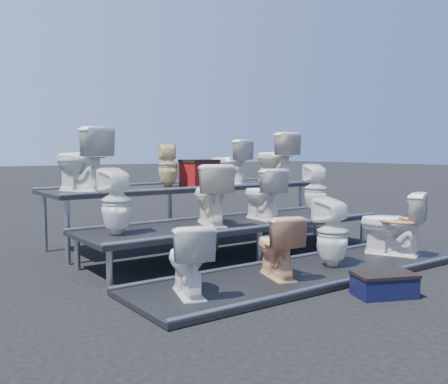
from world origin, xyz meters
TOP-DOWN VIEW (x-y plane):
  - ground at (0.00, 0.00)m, footprint 80.00×80.00m
  - tier_front at (0.00, -1.30)m, footprint 4.20×1.20m
  - tier_mid at (0.00, 0.00)m, footprint 4.20×1.20m
  - tier_back at (0.00, 1.30)m, footprint 4.20×1.20m
  - toilet_0 at (-1.55, -1.30)m, footprint 0.57×0.75m
  - toilet_1 at (-0.44, -1.30)m, footprint 0.56×0.75m
  - toilet_2 at (0.42, -1.30)m, footprint 0.37×0.38m
  - toilet_3 at (1.53, -1.30)m, footprint 0.75×0.91m
  - toilet_4 at (-1.69, 0.00)m, footprint 0.36×0.37m
  - toilet_5 at (-0.41, 0.00)m, footprint 0.67×0.86m
  - toilet_6 at (0.45, 0.00)m, footprint 0.46×0.73m
  - toilet_7 at (1.48, 0.00)m, footprint 0.44×0.44m
  - toilet_8 at (-1.62, 1.30)m, footprint 0.74×0.95m
  - toilet_9 at (-0.30, 1.30)m, footprint 0.39×0.39m
  - toilet_10 at (0.84, 1.30)m, footprint 0.59×0.79m
  - toilet_11 at (1.82, 1.30)m, footprint 0.49×0.84m
  - red_crate at (0.22, 1.24)m, footprint 0.53×0.44m
  - step_stool at (0.07, -2.28)m, footprint 0.65×0.53m

SIDE VIEW (x-z plane):
  - ground at x=0.00m, z-range 0.00..0.00m
  - tier_front at x=0.00m, z-range 0.00..0.06m
  - step_stool at x=0.07m, z-range 0.00..0.20m
  - tier_mid at x=0.00m, z-range 0.00..0.46m
  - toilet_1 at x=-0.44m, z-range 0.06..0.73m
  - toilet_0 at x=-1.55m, z-range 0.06..0.74m
  - tier_back at x=0.00m, z-range 0.00..0.86m
  - toilet_2 at x=0.42m, z-range 0.06..0.86m
  - toilet_3 at x=1.53m, z-range 0.06..0.87m
  - toilet_6 at x=0.45m, z-range 0.46..1.16m
  - toilet_7 at x=1.48m, z-range 0.46..1.20m
  - toilet_4 at x=-1.69m, z-range 0.46..1.21m
  - toilet_5 at x=-0.41m, z-range 0.46..1.24m
  - red_crate at x=0.22m, z-range 0.86..1.21m
  - toilet_9 at x=-0.30m, z-range 0.86..1.51m
  - toilet_10 at x=0.84m, z-range 0.86..1.57m
  - toilet_11 at x=1.82m, z-range 0.86..1.70m
  - toilet_8 at x=-1.62m, z-range 0.86..1.71m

